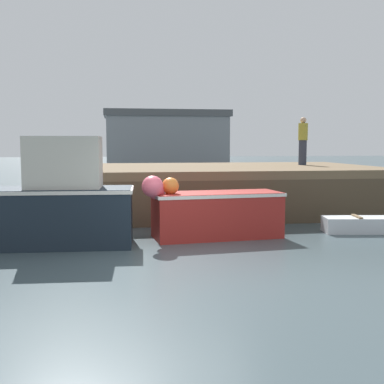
# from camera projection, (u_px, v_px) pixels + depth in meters

# --- Properties ---
(ground) EXTENTS (120.00, 160.00, 0.10)m
(ground) POSITION_uv_depth(u_px,v_px,m) (187.00, 264.00, 9.53)
(ground) COLOR #3D4C51
(pier) EXTENTS (10.32, 6.55, 1.52)m
(pier) POSITION_uv_depth(u_px,v_px,m) (226.00, 175.00, 16.40)
(pier) COLOR brown
(pier) RESTS_ON ground
(fishing_boat_near_left) EXTENTS (4.11, 1.64, 2.46)m
(fishing_boat_near_left) POSITION_uv_depth(u_px,v_px,m) (47.00, 205.00, 10.88)
(fishing_boat_near_left) COLOR #19232D
(fishing_boat_near_left) RESTS_ON ground
(fishing_boat_near_right) EXTENTS (3.48, 1.50, 1.57)m
(fishing_boat_near_right) POSITION_uv_depth(u_px,v_px,m) (213.00, 212.00, 11.88)
(fishing_boat_near_right) COLOR maroon
(fishing_boat_near_right) RESTS_ON ground
(rowboat) EXTENTS (1.78, 0.98, 0.44)m
(rowboat) POSITION_uv_depth(u_px,v_px,m) (357.00, 225.00, 12.64)
(rowboat) COLOR silver
(rowboat) RESTS_ON ground
(dockworker) EXTENTS (0.34, 0.34, 1.74)m
(dockworker) POSITION_uv_depth(u_px,v_px,m) (303.00, 141.00, 17.79)
(dockworker) COLOR #2D3342
(dockworker) RESTS_ON pier
(warehouse) EXTENTS (9.61, 5.01, 4.88)m
(warehouse) POSITION_uv_depth(u_px,v_px,m) (166.00, 142.00, 38.52)
(warehouse) COLOR gray
(warehouse) RESTS_ON ground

